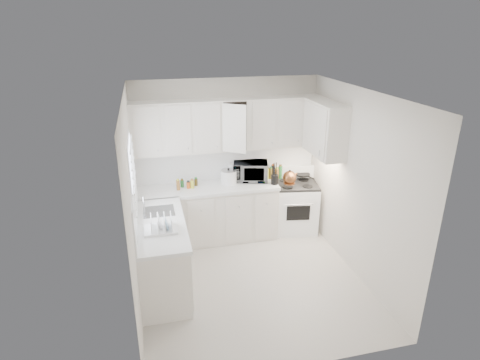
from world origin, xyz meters
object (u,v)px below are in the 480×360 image
object	(u,v)px
tea_kettle	(290,177)
utensil_crock	(275,173)
stove	(295,201)
microwave	(250,169)
rice_cooker	(229,176)
dish_rack	(160,223)

from	to	relation	value
tea_kettle	utensil_crock	xyz separation A→B (m)	(-0.25, 0.02, 0.07)
stove	tea_kettle	world-z (taller)	tea_kettle
microwave	rice_cooker	distance (m)	0.39
tea_kettle	utensil_crock	bearing A→B (deg)	166.93
microwave	dish_rack	bearing A→B (deg)	-122.55
dish_rack	tea_kettle	bearing A→B (deg)	29.34
stove	utensil_crock	size ratio (longest dim) A/B	2.94
stove	microwave	bearing A→B (deg)	179.22
microwave	dish_rack	size ratio (longest dim) A/B	1.36
microwave	utensil_crock	world-z (taller)	microwave
tea_kettle	microwave	distance (m)	0.65
tea_kettle	utensil_crock	size ratio (longest dim) A/B	0.73
stove	utensil_crock	distance (m)	0.74
stove	rice_cooker	world-z (taller)	rice_cooker
stove	tea_kettle	bearing A→B (deg)	-128.79
tea_kettle	rice_cooker	size ratio (longest dim) A/B	1.06
stove	dish_rack	world-z (taller)	dish_rack
tea_kettle	rice_cooker	xyz separation A→B (m)	(-0.96, 0.24, 0.01)
stove	microwave	xyz separation A→B (m)	(-0.76, 0.14, 0.59)
rice_cooker	dish_rack	bearing A→B (deg)	-144.51
microwave	rice_cooker	world-z (taller)	microwave
stove	microwave	world-z (taller)	microwave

